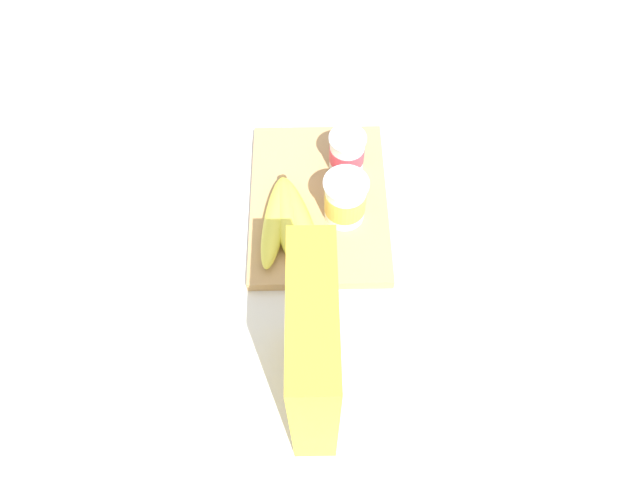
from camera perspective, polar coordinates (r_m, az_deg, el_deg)
The scene contains 7 objects.
ground_plane at distance 1.05m, azimuth -0.12°, elevation 3.37°, with size 2.40×2.40×0.00m, color silver.
cutting_board at distance 1.04m, azimuth -0.12°, elevation 3.71°, with size 0.34×0.24×0.02m, color tan.
cereal_box at distance 0.77m, azimuth -0.64°, elevation -10.89°, with size 0.20×0.06×0.29m, color yellow.
yogurt_cup_front at distance 1.05m, azimuth 2.65°, elevation 8.53°, with size 0.07×0.07×0.08m.
yogurt_cup_back at distance 0.98m, azimuth 2.48°, elevation 3.99°, with size 0.08×0.08×0.09m.
banana_bunch at distance 0.99m, azimuth -3.27°, elevation 2.13°, with size 0.19×0.12×0.04m.
spoon at distance 1.18m, azimuth -3.66°, elevation 11.63°, with size 0.12×0.09×0.01m.
Camera 1 is at (0.60, -0.01, 0.87)m, focal length 32.73 mm.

